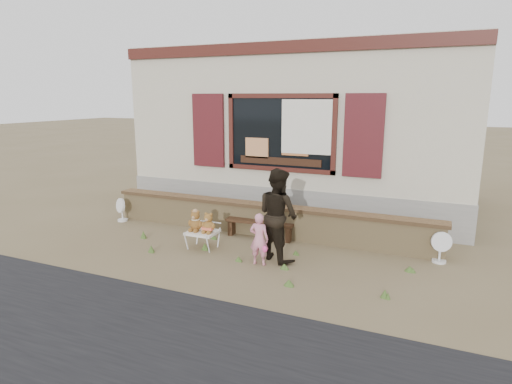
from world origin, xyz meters
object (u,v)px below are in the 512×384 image
at_px(bench, 260,225).
at_px(teddy_bear_right, 209,222).
at_px(child, 259,239).
at_px(teddy_bear_left, 196,220).
at_px(adult, 278,215).
at_px(folding_chair, 202,233).

relative_size(bench, teddy_bear_right, 3.70).
distance_m(bench, teddy_bear_right, 1.22).
bearing_deg(bench, teddy_bear_right, -123.48).
bearing_deg(child, bench, -73.69).
xyz_separation_m(teddy_bear_left, adult, (1.64, 0.06, 0.28)).
distance_m(folding_chair, child, 1.34).
relative_size(folding_chair, teddy_bear_right, 1.43).
bearing_deg(child, adult, -124.59).
xyz_separation_m(child, adult, (0.20, 0.37, 0.36)).
xyz_separation_m(bench, teddy_bear_left, (-0.90, -1.02, 0.27)).
xyz_separation_m(teddy_bear_left, teddy_bear_right, (0.28, 0.00, -0.01)).
distance_m(teddy_bear_left, teddy_bear_right, 0.28).
relative_size(child, adult, 0.56).
bearing_deg(folding_chair, bench, 52.58).
relative_size(teddy_bear_right, child, 0.43).
xyz_separation_m(teddy_bear_right, child, (1.16, -0.31, -0.08)).
relative_size(teddy_bear_right, adult, 0.24).
relative_size(bench, folding_chair, 2.58).
xyz_separation_m(teddy_bear_left, child, (1.44, -0.31, -0.08)).
height_order(bench, adult, adult).
xyz_separation_m(folding_chair, teddy_bear_left, (-0.14, -0.00, 0.23)).
height_order(bench, teddy_bear_right, teddy_bear_right).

